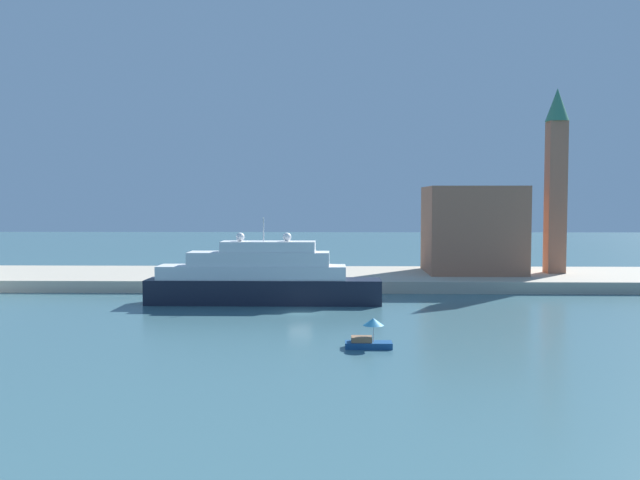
# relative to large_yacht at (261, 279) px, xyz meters

# --- Properties ---
(ground) EXTENTS (400.00, 400.00, 0.00)m
(ground) POSITION_rel_large_yacht_xyz_m (5.21, -6.98, -3.07)
(ground) COLOR #3D6670
(quay_dock) EXTENTS (110.00, 21.93, 1.64)m
(quay_dock) POSITION_rel_large_yacht_xyz_m (5.21, 19.98, -2.24)
(quay_dock) COLOR #B7AD99
(quay_dock) RESTS_ON ground
(large_yacht) EXTENTS (28.60, 4.58, 10.60)m
(large_yacht) POSITION_rel_large_yacht_xyz_m (0.00, 0.00, 0.00)
(large_yacht) COLOR black
(large_yacht) RESTS_ON ground
(small_motorboat) EXTENTS (4.00, 1.78, 2.59)m
(small_motorboat) POSITION_rel_large_yacht_xyz_m (12.00, -24.79, -2.08)
(small_motorboat) COLOR navy
(small_motorboat) RESTS_ON ground
(work_barge) EXTENTS (4.58, 1.86, 0.89)m
(work_barge) POSITION_rel_large_yacht_xyz_m (-11.08, 3.06, -2.62)
(work_barge) COLOR silver
(work_barge) RESTS_ON ground
(harbor_building) EXTENTS (14.26, 12.44, 13.14)m
(harbor_building) POSITION_rel_large_yacht_xyz_m (30.13, 21.53, 5.15)
(harbor_building) COLOR #9E664C
(harbor_building) RESTS_ON quay_dock
(bell_tower) EXTENTS (3.52, 3.52, 27.85)m
(bell_tower) POSITION_rel_large_yacht_xyz_m (42.47, 21.12, 13.75)
(bell_tower) COLOR #9E664C
(bell_tower) RESTS_ON quay_dock
(parked_car) EXTENTS (4.55, 1.86, 1.33)m
(parked_car) POSITION_rel_large_yacht_xyz_m (-13.47, 15.35, -0.85)
(parked_car) COLOR silver
(parked_car) RESTS_ON quay_dock
(person_figure) EXTENTS (0.36, 0.36, 1.71)m
(person_figure) POSITION_rel_large_yacht_xyz_m (-9.76, 12.16, -0.63)
(person_figure) COLOR #334C8C
(person_figure) RESTS_ON quay_dock
(mooring_bollard) EXTENTS (0.54, 0.54, 0.77)m
(mooring_bollard) POSITION_rel_large_yacht_xyz_m (4.99, 10.53, -1.04)
(mooring_bollard) COLOR black
(mooring_bollard) RESTS_ON quay_dock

